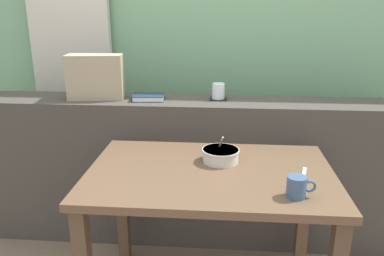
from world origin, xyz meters
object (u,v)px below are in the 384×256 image
Objects in this scene: juice_glass at (218,92)px; coaster_square at (218,99)px; fork_utensil at (303,175)px; ceramic_mug at (297,187)px; throw_pillow at (96,77)px; closed_book at (148,97)px; soup_bowl at (221,155)px; breakfast_table at (210,193)px.

coaster_square is at bearing 0.00° from juice_glass.
fork_utensil is 1.50× the size of ceramic_mug.
throw_pillow reaches higher than ceramic_mug.
closed_book is 0.61× the size of throw_pillow.
closed_book is at bearing 131.77° from ceramic_mug.
throw_pillow reaches higher than soup_bowl.
closed_book is at bearing 123.09° from breakfast_table.
closed_book is at bearing 156.72° from fork_utensil.
fork_utensil is at bearing -60.03° from coaster_square.
fork_utensil is at bearing -60.03° from juice_glass.
soup_bowl is at bearing 174.63° from fork_utensil.
closed_book is at bearing 131.54° from soup_bowl.
juice_glass is 0.29× the size of throw_pillow.
fork_utensil is at bearing -20.15° from soup_bowl.
fork_utensil reaches higher than breakfast_table.
throw_pillow is at bearing 146.12° from soup_bowl.
juice_glass is 0.81× the size of ceramic_mug.
fork_utensil is (0.38, -0.67, -0.17)m from coaster_square.
soup_bowl is at bearing -48.46° from closed_book.
throw_pillow reaches higher than fork_utensil.
breakfast_table is 6.46× the size of fork_utensil.
juice_glass reaches higher than closed_book.
coaster_square is (0.02, 0.64, 0.29)m from breakfast_table.
coaster_square is 0.59× the size of fork_utensil.
juice_glass reaches higher than coaster_square.
juice_glass reaches higher than ceramic_mug.
breakfast_table is at bearing -112.46° from soup_bowl.
throw_pillow reaches higher than closed_book.
throw_pillow is 1.82× the size of soup_bowl.
ceramic_mug is (1.04, -0.83, -0.26)m from throw_pillow.
breakfast_table is 5.60× the size of closed_book.
coaster_square is 0.55m from soup_bowl.
soup_bowl is at bearing -87.49° from juice_glass.
fork_utensil is at bearing -29.76° from throw_pillow.
throw_pillow is (-0.31, 0.01, 0.11)m from closed_book.
breakfast_table is at bearing -56.91° from closed_book.
throw_pillow is 1.31m from fork_utensil.
ceramic_mug is at bearing -47.89° from soup_bowl.
soup_bowl is (0.02, -0.53, -0.14)m from coaster_square.
breakfast_table is 1.02m from throw_pillow.
soup_bowl is (0.43, -0.49, -0.16)m from closed_book.
closed_book is (-0.41, -0.04, 0.01)m from coaster_square.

